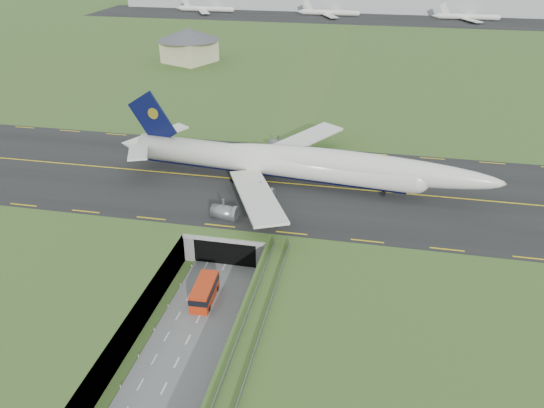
# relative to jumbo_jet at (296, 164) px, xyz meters

# --- Properties ---
(ground) EXTENTS (900.00, 900.00, 0.00)m
(ground) POSITION_rel_jumbo_jet_xyz_m (-9.36, -33.09, -11.06)
(ground) COLOR #375622
(ground) RESTS_ON ground
(airfield_deck) EXTENTS (800.00, 800.00, 6.00)m
(airfield_deck) POSITION_rel_jumbo_jet_xyz_m (-9.36, -33.09, -8.06)
(airfield_deck) COLOR gray
(airfield_deck) RESTS_ON ground
(trench_road) EXTENTS (12.00, 75.00, 0.20)m
(trench_road) POSITION_rel_jumbo_jet_xyz_m (-9.36, -40.59, -10.96)
(trench_road) COLOR slate
(trench_road) RESTS_ON ground
(taxiway) EXTENTS (800.00, 44.00, 0.18)m
(taxiway) POSITION_rel_jumbo_jet_xyz_m (-9.36, -0.09, -4.97)
(taxiway) COLOR black
(taxiway) RESTS_ON airfield_deck
(tunnel_portal) EXTENTS (17.00, 22.30, 6.00)m
(tunnel_portal) POSITION_rel_jumbo_jet_xyz_m (-9.36, -16.38, -7.72)
(tunnel_portal) COLOR gray
(tunnel_portal) RESTS_ON ground
(guideway) EXTENTS (3.00, 53.00, 7.05)m
(guideway) POSITION_rel_jumbo_jet_xyz_m (1.64, -52.20, -5.73)
(guideway) COLOR #A8A8A3
(guideway) RESTS_ON ground
(jumbo_jet) EXTENTS (86.37, 56.70, 18.85)m
(jumbo_jet) POSITION_rel_jumbo_jet_xyz_m (0.00, 0.00, 0.00)
(jumbo_jet) COLOR silver
(jumbo_jet) RESTS_ON ground
(shuttle_tram) EXTENTS (3.57, 8.58, 3.42)m
(shuttle_tram) POSITION_rel_jumbo_jet_xyz_m (-9.82, -36.11, -9.19)
(shuttle_tram) COLOR red
(shuttle_tram) RESTS_ON ground
(service_building) EXTENTS (33.25, 33.25, 13.74)m
(service_building) POSITION_rel_jumbo_jet_xyz_m (-62.13, 106.82, 3.08)
(service_building) COLOR #C8BE90
(service_building) RESTS_ON ground
(distant_hills) EXTENTS (700.00, 91.00, 60.00)m
(distant_hills) POSITION_rel_jumbo_jet_xyz_m (55.02, 396.91, -15.06)
(distant_hills) COLOR slate
(distant_hills) RESTS_ON ground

